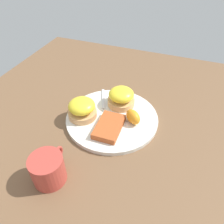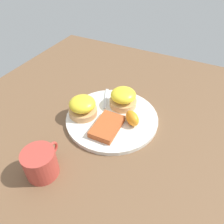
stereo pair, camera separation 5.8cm
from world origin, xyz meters
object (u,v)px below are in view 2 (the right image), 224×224
at_px(cup, 41,163).
at_px(orange_wedge, 132,119).
at_px(hashbrown_patty, 107,126).
at_px(fork, 104,110).
at_px(sandwich_benedict_right, 83,107).
at_px(sandwich_benedict_left, 123,98).

bearing_deg(cup, orange_wedge, -28.47).
bearing_deg(hashbrown_patty, orange_wedge, -47.62).
bearing_deg(cup, fork, -6.78).
height_order(sandwich_benedict_right, cup, same).
height_order(sandwich_benedict_right, orange_wedge, sandwich_benedict_right).
relative_size(sandwich_benedict_left, cup, 0.84).
xyz_separation_m(sandwich_benedict_left, sandwich_benedict_right, (-0.10, 0.10, 0.00)).
xyz_separation_m(sandwich_benedict_left, orange_wedge, (-0.08, -0.07, -0.01)).
relative_size(orange_wedge, cup, 0.53).
relative_size(hashbrown_patty, orange_wedge, 1.98).
relative_size(hashbrown_patty, cup, 1.05).
xyz_separation_m(fork, cup, (-0.28, 0.03, 0.02)).
relative_size(fork, cup, 1.83).
bearing_deg(sandwich_benedict_right, hashbrown_patty, -103.79).
bearing_deg(sandwich_benedict_left, orange_wedge, -139.16).
relative_size(sandwich_benedict_right, orange_wedge, 1.59).
bearing_deg(orange_wedge, cup, 151.53).
xyz_separation_m(sandwich_benedict_right, orange_wedge, (0.03, -0.17, -0.01)).
bearing_deg(sandwich_benedict_left, fork, 142.39).
xyz_separation_m(sandwich_benedict_right, fork, (0.05, -0.06, -0.03)).
relative_size(sandwich_benedict_right, hashbrown_patty, 0.80).
xyz_separation_m(hashbrown_patty, orange_wedge, (0.05, -0.06, 0.01)).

